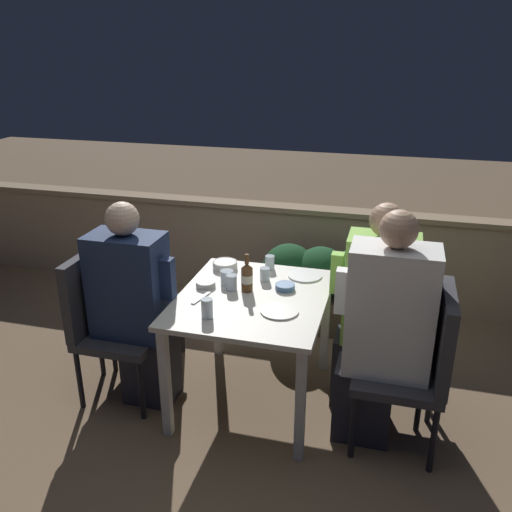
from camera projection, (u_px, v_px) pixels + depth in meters
The scene contains 23 objects.
ground_plane at pixel (253, 398), 3.38m from camera, with size 16.00×16.00×0.00m, color #7A6047.
parapet_wall at pixel (300, 252), 4.59m from camera, with size 9.00×0.18×0.81m.
dining_table at pixel (253, 310), 3.15m from camera, with size 0.85×0.98×0.71m.
planter_hedge at pixel (320, 284), 4.10m from camera, with size 0.90×0.47×0.64m.
chair_left_near at pixel (105, 314), 3.26m from camera, with size 0.47×0.46×0.92m.
person_navy_jumper at pixel (135, 306), 3.17m from camera, with size 0.50×0.26×1.26m.
chair_left_far at pixel (124, 290), 3.58m from camera, with size 0.47×0.46×0.92m.
chair_right_near at pixel (421, 358), 2.81m from camera, with size 0.47×0.46×0.92m.
person_white_polo at pixel (382, 332), 2.81m from camera, with size 0.51×0.26×1.33m.
chair_right_far at pixel (409, 328), 3.10m from camera, with size 0.47×0.46×0.92m.
person_green_blouse at pixel (373, 308), 3.12m from camera, with size 0.48×0.26×1.27m.
beer_bottle at pixel (247, 277), 3.15m from camera, with size 0.07×0.07×0.23m.
plate_0 at pixel (280, 311), 2.94m from camera, with size 0.21×0.21×0.01m.
plate_1 at pixel (305, 275), 3.38m from camera, with size 0.21×0.21×0.01m.
bowl_0 at pixel (225, 264), 3.48m from camera, with size 0.16×0.16×0.05m.
bowl_1 at pixel (206, 283), 3.23m from camera, with size 0.12×0.12×0.03m.
bowl_2 at pixel (285, 286), 3.20m from camera, with size 0.12×0.12×0.03m.
glass_cup_0 at pixel (207, 308), 2.86m from camera, with size 0.06×0.06×0.11m.
glass_cup_1 at pixel (232, 282), 3.18m from camera, with size 0.06×0.06×0.09m.
glass_cup_2 at pixel (227, 277), 3.26m from camera, with size 0.08×0.08×0.08m.
glass_cup_3 at pixel (269, 262), 3.48m from camera, with size 0.06×0.06×0.09m.
glass_cup_4 at pixel (265, 274), 3.30m from camera, with size 0.06×0.06×0.08m.
fork_0 at pixel (201, 298), 3.09m from camera, with size 0.06×0.17×0.01m.
Camera 1 is at (0.75, -2.71, 2.08)m, focal length 38.00 mm.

